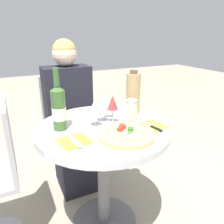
{
  "coord_description": "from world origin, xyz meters",
  "views": [
    {
      "loc": [
        -0.46,
        -1.07,
        1.24
      ],
      "look_at": [
        0.03,
        -0.05,
        0.82
      ],
      "focal_mm": 35.0,
      "sensor_mm": 36.0,
      "label": 1
    }
  ],
  "objects_px": {
    "wine_bottle": "(59,108)",
    "tall_carafe": "(133,94)",
    "dining_table": "(103,152)",
    "chair_behind_diner": "(68,127)",
    "seated_diner": "(72,123)",
    "pizza_large": "(126,134)"
  },
  "relations": [
    {
      "from": "chair_behind_diner",
      "to": "wine_bottle",
      "type": "bearing_deg",
      "value": 72.95
    },
    {
      "from": "dining_table",
      "to": "wine_bottle",
      "type": "xyz_separation_m",
      "value": [
        -0.23,
        0.07,
        0.29
      ]
    },
    {
      "from": "wine_bottle",
      "to": "seated_diner",
      "type": "bearing_deg",
      "value": 68.42
    },
    {
      "from": "tall_carafe",
      "to": "chair_behind_diner",
      "type": "bearing_deg",
      "value": 117.38
    },
    {
      "from": "wine_bottle",
      "to": "tall_carafe",
      "type": "distance_m",
      "value": 0.5
    },
    {
      "from": "chair_behind_diner",
      "to": "wine_bottle",
      "type": "height_order",
      "value": "wine_bottle"
    },
    {
      "from": "chair_behind_diner",
      "to": "seated_diner",
      "type": "height_order",
      "value": "seated_diner"
    },
    {
      "from": "dining_table",
      "to": "wine_bottle",
      "type": "bearing_deg",
      "value": 163.0
    },
    {
      "from": "seated_diner",
      "to": "tall_carafe",
      "type": "height_order",
      "value": "seated_diner"
    },
    {
      "from": "pizza_large",
      "to": "dining_table",
      "type": "bearing_deg",
      "value": 108.1
    },
    {
      "from": "chair_behind_diner",
      "to": "tall_carafe",
      "type": "height_order",
      "value": "tall_carafe"
    },
    {
      "from": "chair_behind_diner",
      "to": "seated_diner",
      "type": "distance_m",
      "value": 0.17
    },
    {
      "from": "dining_table",
      "to": "chair_behind_diner",
      "type": "relative_size",
      "value": 0.87
    },
    {
      "from": "seated_diner",
      "to": "wine_bottle",
      "type": "xyz_separation_m",
      "value": [
        -0.19,
        -0.49,
        0.31
      ]
    },
    {
      "from": "dining_table",
      "to": "chair_behind_diner",
      "type": "bearing_deg",
      "value": 92.89
    },
    {
      "from": "wine_bottle",
      "to": "tall_carafe",
      "type": "xyz_separation_m",
      "value": [
        0.5,
        0.05,
        0.01
      ]
    },
    {
      "from": "wine_bottle",
      "to": "dining_table",
      "type": "bearing_deg",
      "value": -17.0
    },
    {
      "from": "seated_diner",
      "to": "wine_bottle",
      "type": "bearing_deg",
      "value": 68.42
    },
    {
      "from": "dining_table",
      "to": "seated_diner",
      "type": "height_order",
      "value": "seated_diner"
    },
    {
      "from": "seated_diner",
      "to": "chair_behind_diner",
      "type": "bearing_deg",
      "value": -90.0
    },
    {
      "from": "chair_behind_diner",
      "to": "seated_diner",
      "type": "bearing_deg",
      "value": 90.0
    },
    {
      "from": "wine_bottle",
      "to": "tall_carafe",
      "type": "height_order",
      "value": "wine_bottle"
    }
  ]
}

